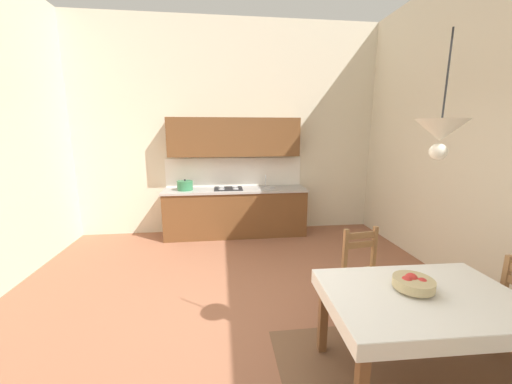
{
  "coord_description": "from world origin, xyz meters",
  "views": [
    {
      "loc": [
        -0.18,
        -2.77,
        1.95
      ],
      "look_at": [
        0.27,
        0.94,
        1.18
      ],
      "focal_mm": 20.64,
      "sensor_mm": 36.0,
      "label": 1
    }
  ],
  "objects_px": {
    "dining_table": "(421,309)",
    "fruit_bowl": "(413,283)",
    "pendant_lamp": "(441,132)",
    "dining_chair_kitchen_side": "(366,275)",
    "kitchen_cabinetry": "(235,191)"
  },
  "relations": [
    {
      "from": "dining_table",
      "to": "fruit_bowl",
      "type": "bearing_deg",
      "value": 126.51
    },
    {
      "from": "dining_table",
      "to": "fruit_bowl",
      "type": "xyz_separation_m",
      "value": [
        -0.04,
        0.06,
        0.18
      ]
    },
    {
      "from": "dining_table",
      "to": "pendant_lamp",
      "type": "distance_m",
      "value": 1.32
    },
    {
      "from": "pendant_lamp",
      "to": "fruit_bowl",
      "type": "bearing_deg",
      "value": 78.07
    },
    {
      "from": "dining_chair_kitchen_side",
      "to": "pendant_lamp",
      "type": "height_order",
      "value": "pendant_lamp"
    },
    {
      "from": "kitchen_cabinetry",
      "to": "dining_table",
      "type": "bearing_deg",
      "value": -71.29
    },
    {
      "from": "kitchen_cabinetry",
      "to": "dining_chair_kitchen_side",
      "type": "xyz_separation_m",
      "value": [
        1.25,
        -2.72,
        -0.41
      ]
    },
    {
      "from": "fruit_bowl",
      "to": "pendant_lamp",
      "type": "xyz_separation_m",
      "value": [
        -0.03,
        -0.12,
        1.14
      ]
    },
    {
      "from": "dining_table",
      "to": "fruit_bowl",
      "type": "relative_size",
      "value": 4.9
    },
    {
      "from": "dining_table",
      "to": "fruit_bowl",
      "type": "distance_m",
      "value": 0.2
    },
    {
      "from": "fruit_bowl",
      "to": "dining_table",
      "type": "bearing_deg",
      "value": -53.49
    },
    {
      "from": "kitchen_cabinetry",
      "to": "fruit_bowl",
      "type": "distance_m",
      "value": 3.75
    },
    {
      "from": "pendant_lamp",
      "to": "dining_chair_kitchen_side",
      "type": "bearing_deg",
      "value": 84.16
    },
    {
      "from": "kitchen_cabinetry",
      "to": "dining_chair_kitchen_side",
      "type": "height_order",
      "value": "kitchen_cabinetry"
    },
    {
      "from": "kitchen_cabinetry",
      "to": "pendant_lamp",
      "type": "relative_size",
      "value": 3.3
    }
  ]
}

